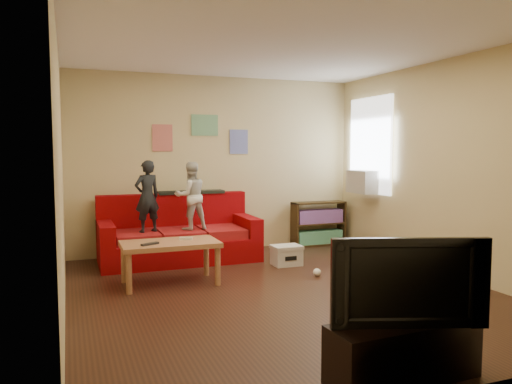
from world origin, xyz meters
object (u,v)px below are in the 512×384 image
object	(u,v)px
coffee_table	(170,248)
television	(405,279)
file_box	(286,255)
child_a	(147,196)
child_b	(191,196)
sofa	(178,238)
bookshelf	(318,226)
tv_stand	(403,351)

from	to	relation	value
coffee_table	television	bearing A→B (deg)	-71.48
file_box	child_a	bearing A→B (deg)	159.41
child_b	television	distance (m)	4.10
sofa	television	xyz separation A→B (m)	(0.65, -4.24, 0.38)
television	child_b	bearing A→B (deg)	115.89
child_a	child_b	size ratio (longest dim) A/B	1.03
child_a	bookshelf	world-z (taller)	child_a
sofa	coffee_table	size ratio (longest dim) A/B	1.96
sofa	file_box	world-z (taller)	sofa
bookshelf	file_box	xyz separation A→B (m)	(-1.10, -1.15, -0.18)
child_b	tv_stand	world-z (taller)	child_b
bookshelf	tv_stand	distance (m)	4.88
coffee_table	file_box	world-z (taller)	coffee_table
child_b	tv_stand	size ratio (longest dim) A/B	0.88
child_b	television	size ratio (longest dim) A/B	0.91
bookshelf	sofa	bearing A→B (deg)	-172.70
child_a	television	bearing A→B (deg)	87.26
child_a	child_b	xyz separation A→B (m)	(0.60, 0.00, -0.01)
child_a	bookshelf	bearing A→B (deg)	171.64
child_a	coffee_table	distance (m)	1.18
child_a	bookshelf	xyz separation A→B (m)	(2.87, 0.48, -0.63)
sofa	coffee_table	distance (m)	1.29
sofa	file_box	xyz separation A→B (m)	(1.32, -0.84, -0.18)
coffee_table	tv_stand	xyz separation A→B (m)	(1.01, -3.01, -0.23)
child_a	file_box	xyz separation A→B (m)	(1.77, -0.66, -0.81)
sofa	tv_stand	size ratio (longest dim) A/B	2.04
sofa	child_a	size ratio (longest dim) A/B	2.25
coffee_table	television	size ratio (longest dim) A/B	1.07
coffee_table	file_box	bearing A→B (deg)	13.27
bookshelf	tv_stand	xyz separation A→B (m)	(-1.76, -4.55, -0.12)
child_b	child_a	bearing A→B (deg)	-8.45
child_b	coffee_table	world-z (taller)	child_b
tv_stand	child_b	bearing A→B (deg)	94.81
coffee_table	file_box	xyz separation A→B (m)	(1.67, 0.39, -0.29)
coffee_table	tv_stand	world-z (taller)	coffee_table
file_box	bookshelf	bearing A→B (deg)	46.32
coffee_table	child_a	bearing A→B (deg)	95.26
sofa	child_a	bearing A→B (deg)	-158.86
sofa	bookshelf	bearing A→B (deg)	7.30
sofa	bookshelf	distance (m)	2.43
child_b	tv_stand	bearing A→B (deg)	88.63
child_a	tv_stand	xyz separation A→B (m)	(1.11, -4.07, -0.75)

